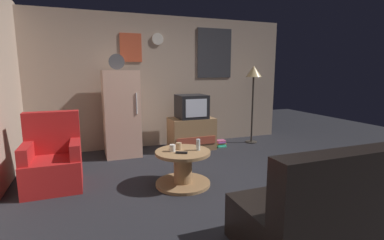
{
  "coord_description": "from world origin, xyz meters",
  "views": [
    {
      "loc": [
        -1.5,
        -3.07,
        1.49
      ],
      "look_at": [
        0.01,
        0.9,
        0.75
      ],
      "focal_mm": 26.47,
      "sensor_mm": 36.0,
      "label": 1
    }
  ],
  "objects_px": {
    "armchair": "(53,161)",
    "book_stack": "(221,144)",
    "fridge": "(121,113)",
    "remote_control": "(182,153)",
    "standing_lamp": "(254,77)",
    "mug_ceramic_white": "(172,148)",
    "tv_stand": "(191,133)",
    "coffee_table": "(183,168)",
    "mug_ceramic_tan": "(179,146)",
    "wine_glass": "(198,145)",
    "crt_tv": "(192,106)",
    "couch": "(339,210)"
  },
  "relations": [
    {
      "from": "standing_lamp",
      "to": "couch",
      "type": "height_order",
      "value": "standing_lamp"
    },
    {
      "from": "coffee_table",
      "to": "remote_control",
      "type": "bearing_deg",
      "value": -116.7
    },
    {
      "from": "fridge",
      "to": "remote_control",
      "type": "height_order",
      "value": "fridge"
    },
    {
      "from": "standing_lamp",
      "to": "mug_ceramic_white",
      "type": "bearing_deg",
      "value": -144.15
    },
    {
      "from": "coffee_table",
      "to": "mug_ceramic_white",
      "type": "relative_size",
      "value": 8.0
    },
    {
      "from": "mug_ceramic_white",
      "to": "armchair",
      "type": "height_order",
      "value": "armchair"
    },
    {
      "from": "coffee_table",
      "to": "wine_glass",
      "type": "bearing_deg",
      "value": -11.2
    },
    {
      "from": "coffee_table",
      "to": "mug_ceramic_white",
      "type": "xyz_separation_m",
      "value": [
        -0.13,
        0.03,
        0.28
      ]
    },
    {
      "from": "couch",
      "to": "coffee_table",
      "type": "bearing_deg",
      "value": 116.19
    },
    {
      "from": "mug_ceramic_white",
      "to": "armchair",
      "type": "relative_size",
      "value": 0.09
    },
    {
      "from": "mug_ceramic_tan",
      "to": "couch",
      "type": "xyz_separation_m",
      "value": [
        0.86,
        -1.79,
        -0.2
      ]
    },
    {
      "from": "remote_control",
      "to": "mug_ceramic_tan",
      "type": "bearing_deg",
      "value": 109.65
    },
    {
      "from": "armchair",
      "to": "coffee_table",
      "type": "bearing_deg",
      "value": -19.27
    },
    {
      "from": "wine_glass",
      "to": "couch",
      "type": "height_order",
      "value": "couch"
    },
    {
      "from": "tv_stand",
      "to": "couch",
      "type": "distance_m",
      "value": 3.32
    },
    {
      "from": "armchair",
      "to": "standing_lamp",
      "type": "bearing_deg",
      "value": 16.33
    },
    {
      "from": "tv_stand",
      "to": "remote_control",
      "type": "relative_size",
      "value": 5.6
    },
    {
      "from": "mug_ceramic_tan",
      "to": "remote_control",
      "type": "relative_size",
      "value": 0.6
    },
    {
      "from": "remote_control",
      "to": "standing_lamp",
      "type": "bearing_deg",
      "value": 66.62
    },
    {
      "from": "tv_stand",
      "to": "remote_control",
      "type": "distance_m",
      "value": 1.9
    },
    {
      "from": "coffee_table",
      "to": "book_stack",
      "type": "xyz_separation_m",
      "value": [
        1.32,
        1.54,
        -0.17
      ]
    },
    {
      "from": "armchair",
      "to": "mug_ceramic_white",
      "type": "bearing_deg",
      "value": -19.89
    },
    {
      "from": "coffee_table",
      "to": "remote_control",
      "type": "height_order",
      "value": "remote_control"
    },
    {
      "from": "wine_glass",
      "to": "book_stack",
      "type": "height_order",
      "value": "wine_glass"
    },
    {
      "from": "tv_stand",
      "to": "fridge",
      "type": "bearing_deg",
      "value": 177.2
    },
    {
      "from": "fridge",
      "to": "wine_glass",
      "type": "distance_m",
      "value": 1.89
    },
    {
      "from": "tv_stand",
      "to": "armchair",
      "type": "xyz_separation_m",
      "value": [
        -2.31,
        -1.06,
        0.04
      ]
    },
    {
      "from": "mug_ceramic_tan",
      "to": "armchair",
      "type": "height_order",
      "value": "armchair"
    },
    {
      "from": "wine_glass",
      "to": "mug_ceramic_tan",
      "type": "xyz_separation_m",
      "value": [
        -0.22,
        0.13,
        -0.03
      ]
    },
    {
      "from": "crt_tv",
      "to": "mug_ceramic_tan",
      "type": "relative_size",
      "value": 6.0
    },
    {
      "from": "armchair",
      "to": "book_stack",
      "type": "relative_size",
      "value": 4.8
    },
    {
      "from": "armchair",
      "to": "book_stack",
      "type": "xyz_separation_m",
      "value": [
        2.9,
        0.99,
        -0.27
      ]
    },
    {
      "from": "wine_glass",
      "to": "couch",
      "type": "relative_size",
      "value": 0.09
    },
    {
      "from": "crt_tv",
      "to": "coffee_table",
      "type": "xyz_separation_m",
      "value": [
        -0.73,
        -1.62,
        -0.59
      ]
    },
    {
      "from": "coffee_table",
      "to": "armchair",
      "type": "relative_size",
      "value": 0.75
    },
    {
      "from": "crt_tv",
      "to": "mug_ceramic_white",
      "type": "bearing_deg",
      "value": -118.47
    },
    {
      "from": "standing_lamp",
      "to": "wine_glass",
      "type": "height_order",
      "value": "standing_lamp"
    },
    {
      "from": "remote_control",
      "to": "book_stack",
      "type": "xyz_separation_m",
      "value": [
        1.37,
        1.64,
        -0.41
      ]
    },
    {
      "from": "fridge",
      "to": "mug_ceramic_white",
      "type": "height_order",
      "value": "fridge"
    },
    {
      "from": "coffee_table",
      "to": "book_stack",
      "type": "distance_m",
      "value": 2.03
    },
    {
      "from": "mug_ceramic_white",
      "to": "book_stack",
      "type": "height_order",
      "value": "mug_ceramic_white"
    },
    {
      "from": "standing_lamp",
      "to": "remote_control",
      "type": "distance_m",
      "value": 2.89
    },
    {
      "from": "standing_lamp",
      "to": "remote_control",
      "type": "bearing_deg",
      "value": -140.96
    },
    {
      "from": "couch",
      "to": "standing_lamp",
      "type": "bearing_deg",
      "value": 69.45
    },
    {
      "from": "mug_ceramic_tan",
      "to": "fridge",
      "type": "bearing_deg",
      "value": 108.86
    },
    {
      "from": "fridge",
      "to": "book_stack",
      "type": "bearing_deg",
      "value": -4.27
    },
    {
      "from": "mug_ceramic_tan",
      "to": "book_stack",
      "type": "distance_m",
      "value": 2.03
    },
    {
      "from": "crt_tv",
      "to": "remote_control",
      "type": "relative_size",
      "value": 3.6
    },
    {
      "from": "couch",
      "to": "wine_glass",
      "type": "bearing_deg",
      "value": 110.99
    },
    {
      "from": "armchair",
      "to": "remote_control",
      "type": "bearing_deg",
      "value": -23.23
    }
  ]
}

